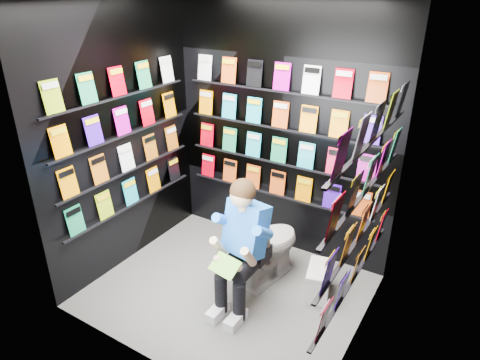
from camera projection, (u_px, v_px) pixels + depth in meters
The scene contains 13 objects.
floor at pixel (228, 291), 4.07m from camera, with size 2.40×2.40×0.00m, color #5D5D5A.
wall_back at pixel (281, 132), 4.30m from camera, with size 2.40×0.04×2.60m, color black.
wall_front at pixel (141, 216), 2.75m from camera, with size 2.40×0.04×2.60m, color black.
wall_left at pixel (122, 139), 4.10m from camera, with size 0.04×2.00×2.60m, color black.
wall_right at pixel (371, 200), 2.95m from camera, with size 0.04×2.00×2.60m, color black.
comics_back at pixel (280, 133), 4.27m from camera, with size 2.10×0.06×1.37m, color red, non-canonical shape.
comics_left at pixel (124, 140), 4.08m from camera, with size 0.06×1.70×1.37m, color red, non-canonical shape.
comics_right at pixel (367, 198), 2.97m from camera, with size 0.06×1.70×1.37m, color red, non-canonical shape.
toilet at pixel (267, 245), 4.12m from camera, with size 0.42×0.75×0.73m, color white.
longbox at pixel (319, 282), 3.98m from camera, with size 0.20×0.36×0.27m, color silver.
longbox_lid at pixel (320, 269), 3.91m from camera, with size 0.21×0.37×0.03m, color silver.
reader at pixel (247, 229), 3.67m from camera, with size 0.49×0.71×1.31m, color blue, non-canonical shape.
held_comic at pixel (225, 266), 3.47m from camera, with size 0.25×0.01×0.18m, color #149548.
Camera 1 is at (1.80, -2.71, 2.66)m, focal length 32.00 mm.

